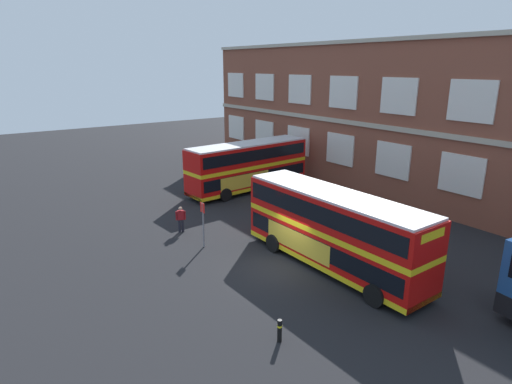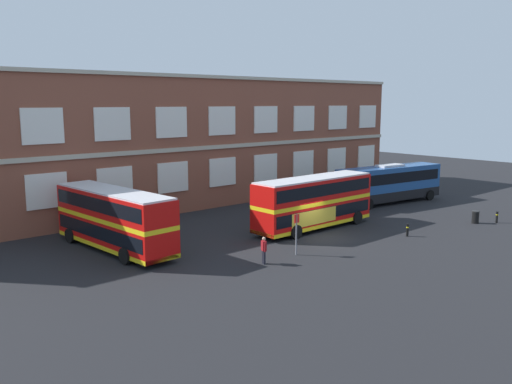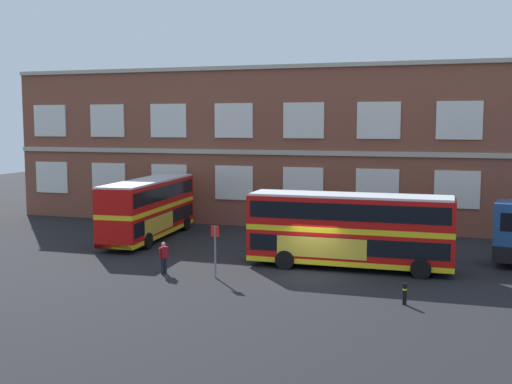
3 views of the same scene
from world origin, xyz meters
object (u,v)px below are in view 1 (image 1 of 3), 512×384
(double_decker_middle, at_px, (333,229))
(safety_bollard_west, at_px, (280,330))
(bus_stand_flag, at_px, (203,221))
(waiting_passenger, at_px, (181,218))
(double_decker_near, at_px, (248,166))

(double_decker_middle, xyz_separation_m, safety_bollard_west, (3.45, -6.22, -1.66))
(bus_stand_flag, bearing_deg, waiting_passenger, -178.85)
(double_decker_near, distance_m, bus_stand_flag, 12.13)
(double_decker_middle, height_order, bus_stand_flag, double_decker_middle)
(double_decker_near, bearing_deg, bus_stand_flag, -46.87)
(waiting_passenger, relative_size, safety_bollard_west, 1.79)
(double_decker_near, xyz_separation_m, safety_bollard_west, (17.93, -10.85, -1.66))
(bus_stand_flag, relative_size, safety_bollard_west, 2.84)
(double_decker_near, height_order, double_decker_middle, same)
(waiting_passenger, bearing_deg, safety_bollard_west, -8.84)
(double_decker_middle, distance_m, waiting_passenger, 10.11)
(double_decker_middle, bearing_deg, waiting_passenger, -154.81)
(bus_stand_flag, height_order, safety_bollard_west, bus_stand_flag)
(waiting_passenger, relative_size, bus_stand_flag, 0.63)
(waiting_passenger, height_order, bus_stand_flag, bus_stand_flag)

